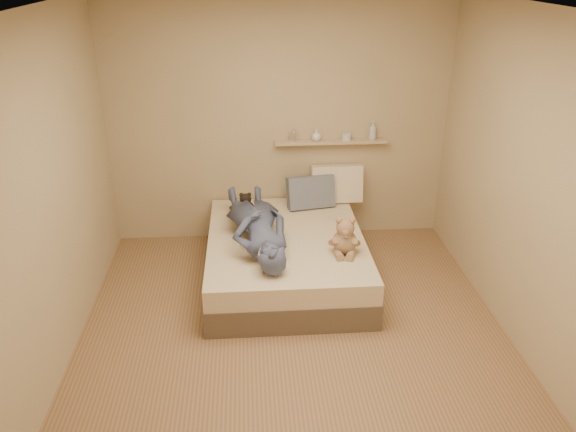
{
  "coord_description": "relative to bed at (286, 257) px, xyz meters",
  "views": [
    {
      "loc": [
        -0.34,
        -3.85,
        2.91
      ],
      "look_at": [
        0.0,
        0.65,
        0.8
      ],
      "focal_mm": 35.0,
      "sensor_mm": 36.0,
      "label": 1
    }
  ],
  "objects": [
    {
      "name": "pillow_cream",
      "position": [
        0.61,
        0.83,
        0.43
      ],
      "size": [
        0.56,
        0.24,
        0.42
      ],
      "primitive_type": "cube",
      "rotation": [
        -0.17,
        0.0,
        0.03
      ],
      "color": "beige",
      "rests_on": "bed"
    },
    {
      "name": "game_console",
      "position": [
        -0.19,
        -0.59,
        0.38
      ],
      "size": [
        0.18,
        0.13,
        0.06
      ],
      "color": "#BABCC2",
      "rests_on": "bed"
    },
    {
      "name": "person",
      "position": [
        -0.28,
        -0.08,
        0.4
      ],
      "size": [
        0.77,
        1.54,
        0.35
      ],
      "primitive_type": "imported",
      "rotation": [
        0.0,
        0.0,
        3.31
      ],
      "color": "#444B6B",
      "rests_on": "bed"
    },
    {
      "name": "room",
      "position": [
        0.0,
        -0.93,
        1.08
      ],
      "size": [
        3.8,
        3.8,
        3.8
      ],
      "color": "#90684A",
      "rests_on": "ground"
    },
    {
      "name": "shelf_bottles",
      "position": [
        0.59,
        0.91,
        0.96
      ],
      "size": [
        0.93,
        0.14,
        0.2
      ],
      "color": "white",
      "rests_on": "wall_shelf"
    },
    {
      "name": "bed",
      "position": [
        0.0,
        0.0,
        0.0
      ],
      "size": [
        1.5,
        1.9,
        0.45
      ],
      "color": "brown",
      "rests_on": "floor"
    },
    {
      "name": "wall_shelf",
      "position": [
        0.55,
        0.91,
        0.88
      ],
      "size": [
        1.2,
        0.12,
        0.03
      ],
      "primitive_type": "cube",
      "color": "tan",
      "rests_on": "wall_back"
    },
    {
      "name": "pillow_grey",
      "position": [
        0.31,
        0.69,
        0.4
      ],
      "size": [
        0.53,
        0.3,
        0.36
      ],
      "primitive_type": "cube",
      "rotation": [
        -0.22,
        0.0,
        0.18
      ],
      "color": "slate",
      "rests_on": "bed"
    },
    {
      "name": "dark_plush",
      "position": [
        -0.38,
        0.47,
        0.35
      ],
      "size": [
        0.18,
        0.18,
        0.28
      ],
      "color": "black",
      "rests_on": "bed"
    },
    {
      "name": "teddy_bear",
      "position": [
        0.5,
        -0.37,
        0.38
      ],
      "size": [
        0.3,
        0.29,
        0.37
      ],
      "color": "#987253",
      "rests_on": "bed"
    }
  ]
}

